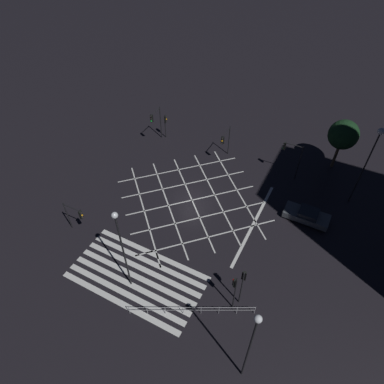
{
  "coord_description": "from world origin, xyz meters",
  "views": [
    {
      "loc": [
        11.72,
        -22.53,
        26.53
      ],
      "look_at": [
        0.0,
        0.0,
        1.23
      ],
      "focal_mm": 32.0,
      "sensor_mm": 36.0,
      "label": 1
    }
  ],
  "objects": [
    {
      "name": "street_lamp_far",
      "position": [
        -0.06,
        -11.32,
        6.19
      ],
      "size": [
        0.48,
        0.48,
        9.21
      ],
      "color": "black",
      "rests_on": "ground_plane"
    },
    {
      "name": "street_lamp_west",
      "position": [
        11.1,
        -13.64,
        6.02
      ],
      "size": [
        0.47,
        0.47,
        9.0
      ],
      "color": "black",
      "rests_on": "ground_plane"
    },
    {
      "name": "waiting_car",
      "position": [
        11.49,
        2.94,
        0.63
      ],
      "size": [
        4.48,
        1.88,
        1.31
      ],
      "rotation": [
        0.0,
        0.0,
        3.14
      ],
      "color": "#474C51",
      "rests_on": "ground_plane"
    },
    {
      "name": "traffic_light_nw_main",
      "position": [
        -8.23,
        8.59,
        2.36
      ],
      "size": [
        0.39,
        0.36,
        3.3
      ],
      "color": "black",
      "rests_on": "ground_plane"
    },
    {
      "name": "traffic_light_median_north",
      "position": [
        0.24,
        7.9,
        2.94
      ],
      "size": [
        0.36,
        2.4,
        4.01
      ],
      "rotation": [
        0.0,
        0.0,
        -1.57
      ],
      "color": "black",
      "rests_on": "ground_plane"
    },
    {
      "name": "traffic_light_ne_main",
      "position": [
        7.79,
        8.53,
        3.3
      ],
      "size": [
        2.21,
        0.36,
        4.53
      ],
      "rotation": [
        0.0,
        0.0,
        3.14
      ],
      "color": "black",
      "rests_on": "ground_plane"
    },
    {
      "name": "traffic_light_se_cross",
      "position": [
        8.85,
        -8.51,
        3.12
      ],
      "size": [
        0.36,
        0.39,
        4.38
      ],
      "rotation": [
        0.0,
        0.0,
        1.57
      ],
      "color": "black",
      "rests_on": "ground_plane"
    },
    {
      "name": "traffic_light_nw_cross",
      "position": [
        -8.78,
        7.25,
        3.32
      ],
      "size": [
        0.36,
        2.17,
        4.56
      ],
      "rotation": [
        0.0,
        0.0,
        -1.57
      ],
      "color": "black",
      "rests_on": "ground_plane"
    },
    {
      "name": "ground_plane",
      "position": [
        0.0,
        0.0,
        0.0
      ],
      "size": [
        200.0,
        200.0,
        0.0
      ],
      "primitive_type": "plane",
      "color": "black"
    },
    {
      "name": "street_lamp_east",
      "position": [
        14.96,
        7.69,
        7.08
      ],
      "size": [
        0.63,
        0.63,
        9.25
      ],
      "color": "black",
      "rests_on": "ground_plane"
    },
    {
      "name": "street_tree_near",
      "position": [
        12.16,
        12.6,
        4.54
      ],
      "size": [
        3.29,
        3.29,
        6.22
      ],
      "color": "brown",
      "rests_on": "ground_plane"
    },
    {
      "name": "pedestrian_railing",
      "position": [
        5.87,
        -11.28,
        0.67
      ],
      "size": [
        8.97,
        4.69,
        1.05
      ],
      "rotation": [
        0.0,
        0.0,
        0.48
      ],
      "color": "#B7B7BC",
      "rests_on": "ground_plane"
    },
    {
      "name": "traffic_light_sw_main",
      "position": [
        -7.65,
        -8.86,
        2.61
      ],
      "size": [
        2.24,
        0.36,
        3.56
      ],
      "color": "black",
      "rests_on": "ground_plane"
    },
    {
      "name": "road_markings",
      "position": [
        0.38,
        -6.68,
        0.0
      ],
      "size": [
        17.63,
        22.29,
        0.01
      ],
      "color": "silver",
      "rests_on": "ground_plane"
    },
    {
      "name": "traffic_light_se_main",
      "position": [
        8.47,
        -9.24,
        2.98
      ],
      "size": [
        0.39,
        0.36,
        4.18
      ],
      "rotation": [
        0.0,
        0.0,
        3.14
      ],
      "color": "black",
      "rests_on": "ground_plane"
    }
  ]
}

